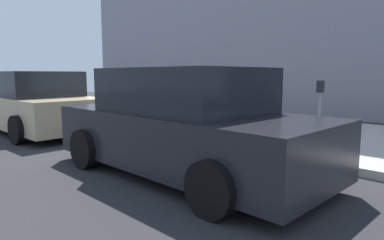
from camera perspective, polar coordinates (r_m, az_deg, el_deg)
name	(u,v)px	position (r m, az deg, el deg)	size (l,w,h in m)	color
ground_plane	(135,133)	(8.99, -9.44, -2.21)	(40.00, 40.00, 0.00)	#28282B
sidewalk_curb	(200,121)	(10.64, 1.42, -0.21)	(18.00, 5.00, 0.14)	#ADA89E
suitcase_silver_0	(254,125)	(7.26, 10.25, -0.90)	(0.40, 0.29, 0.88)	#9EA0A8
suitcase_olive_1	(234,125)	(7.41, 6.99, -0.78)	(0.37, 0.24, 0.93)	#59601E
suitcase_red_2	(218,120)	(7.74, 4.35, -0.06)	(0.51, 0.23, 0.96)	red
suitcase_maroon_3	(203,119)	(8.14, 1.83, 0.13)	(0.44, 0.24, 0.84)	maroon
suitcase_teal_4	(186,116)	(8.47, -0.94, 0.69)	(0.50, 0.26, 0.77)	#0F606B
suitcase_navy_5	(171,115)	(8.81, -3.53, 0.83)	(0.45, 0.27, 0.74)	navy
fire_hydrant	(151,109)	(9.42, -6.86, 1.86)	(0.39, 0.21, 0.85)	#99999E
bollard_post	(135,109)	(9.73, -9.45, 1.88)	(0.14, 0.14, 0.85)	brown
parking_meter	(320,105)	(6.74, 20.53, 2.43)	(0.12, 0.09, 1.27)	slate
parked_car_charcoal_0	(184,125)	(5.16, -1.27, -0.89)	(4.48, 2.11, 1.61)	black
parked_car_beige_1	(34,104)	(10.01, -24.85, 2.50)	(4.71, 2.17, 1.59)	tan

